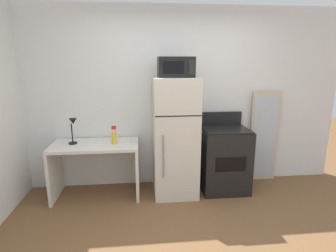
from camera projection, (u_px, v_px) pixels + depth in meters
name	position (u px, v px, depth m)	size (l,w,h in m)	color
wall_back_white	(175.00, 98.00, 3.97)	(5.00, 0.10, 2.60)	silver
desk	(96.00, 159.00, 3.68)	(1.16, 0.60, 0.75)	silver
desk_lamp	(73.00, 127.00, 3.56)	(0.14, 0.12, 0.35)	black
spray_bottle	(114.00, 137.00, 3.60)	(0.06, 0.06, 0.25)	yellow
refrigerator	(175.00, 137.00, 3.71)	(0.59, 0.66, 1.63)	beige
microwave	(176.00, 67.00, 3.47)	(0.46, 0.35, 0.26)	black
oven_range	(224.00, 158.00, 3.88)	(0.66, 0.61, 1.10)	black
leaning_mirror	(264.00, 137.00, 4.14)	(0.44, 0.03, 1.40)	#C6B793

